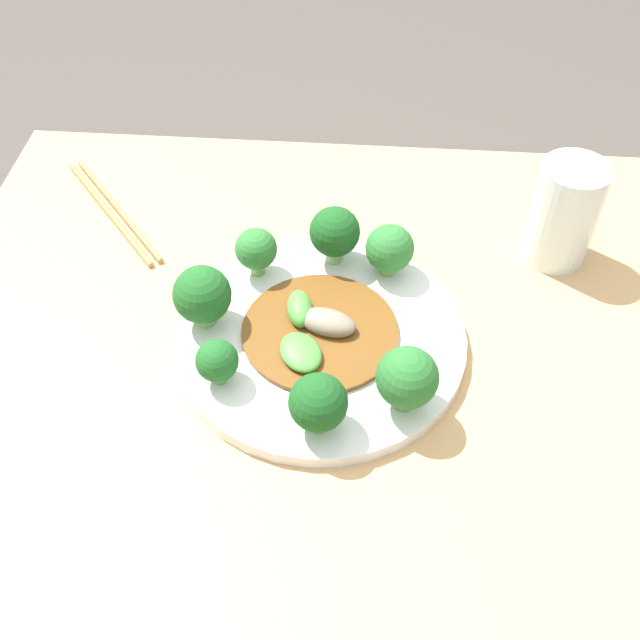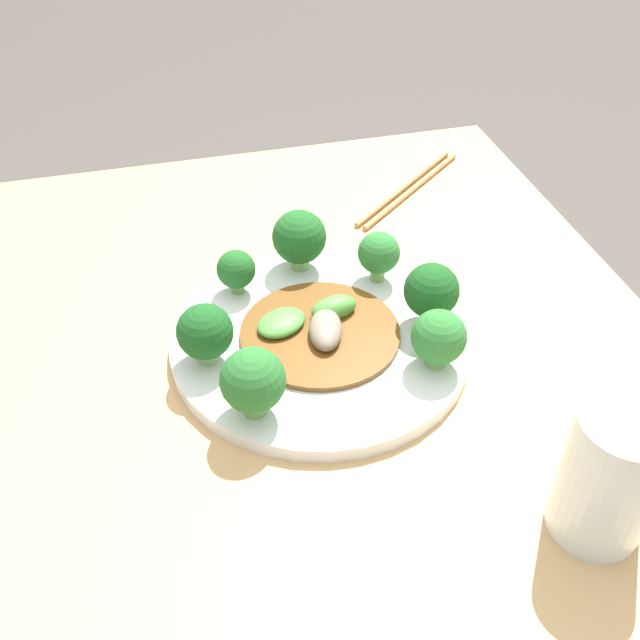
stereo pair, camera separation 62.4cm
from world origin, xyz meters
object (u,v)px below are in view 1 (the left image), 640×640
object	(u,v)px
broccoli_north	(331,232)
broccoli_northeast	(390,249)
chopsticks	(113,210)
broccoli_southeast	(407,378)
drinking_glass	(564,213)
broccoli_southwest	(217,361)
plate	(320,338)
broccoli_west	(202,295)
broccoli_northwest	(256,250)
stirfry_center	(317,330)
broccoli_south	(316,403)

from	to	relation	value
broccoli_north	broccoli_northeast	xyz separation A→B (m)	(0.06, -0.02, -0.01)
broccoli_northeast	chopsticks	world-z (taller)	broccoli_northeast
broccoli_southeast	drinking_glass	world-z (taller)	drinking_glass
broccoli_southeast	broccoli_southwest	world-z (taller)	broccoli_southeast
plate	broccoli_northeast	world-z (taller)	broccoli_northeast
broccoli_west	chopsticks	xyz separation A→B (m)	(-0.15, 0.18, -0.05)
broccoli_northwest	stirfry_center	bearing A→B (deg)	-49.88
stirfry_center	drinking_glass	size ratio (longest dim) A/B	1.32
broccoli_southwest	chopsticks	xyz separation A→B (m)	(-0.18, 0.26, -0.04)
chopsticks	broccoli_northeast	bearing A→B (deg)	-15.67
broccoli_southeast	broccoli_northeast	world-z (taller)	broccoli_southeast
broccoli_north	drinking_glass	size ratio (longest dim) A/B	0.56
broccoli_northeast	chopsticks	bearing A→B (deg)	164.33
broccoli_southwest	broccoli_west	bearing A→B (deg)	109.77
plate	broccoli_northeast	xyz separation A→B (m)	(0.07, 0.10, 0.04)
broccoli_northeast	drinking_glass	size ratio (longest dim) A/B	0.50
broccoli_southwest	chopsticks	distance (m)	0.31
broccoli_northeast	broccoli_southwest	xyz separation A→B (m)	(-0.16, -0.16, -0.01)
broccoli_south	stirfry_center	size ratio (longest dim) A/B	0.39
broccoli_south	drinking_glass	world-z (taller)	drinking_glass
plate	stirfry_center	bearing A→B (deg)	-156.18
broccoli_southwest	stirfry_center	world-z (taller)	broccoli_southwest
broccoli_southeast	chopsticks	xyz separation A→B (m)	(-0.35, 0.27, -0.05)
broccoli_north	chopsticks	xyz separation A→B (m)	(-0.27, 0.08, -0.05)
broccoli_west	chopsticks	bearing A→B (deg)	129.32
broccoli_southeast	broccoli_northeast	size ratio (longest dim) A/B	1.13
broccoli_northeast	chopsticks	xyz separation A→B (m)	(-0.34, 0.09, -0.05)
broccoli_north	broccoli_northwest	xyz separation A→B (m)	(-0.08, -0.03, -0.01)
plate	stirfry_center	xyz separation A→B (m)	(-0.00, -0.00, 0.01)
broccoli_northwest	broccoli_southwest	world-z (taller)	broccoli_northwest
stirfry_center	chopsticks	distance (m)	0.33
broccoli_south	chopsticks	size ratio (longest dim) A/B	0.33
broccoli_southwest	broccoli_south	world-z (taller)	broccoli_south
broccoli_south	broccoli_northeast	bearing A→B (deg)	73.57
plate	broccoli_south	bearing A→B (deg)	-87.22
drinking_glass	broccoli_north	bearing A→B (deg)	-169.88
broccoli_southeast	broccoli_south	xyz separation A→B (m)	(-0.08, -0.03, -0.00)
broccoli_southwest	broccoli_west	size ratio (longest dim) A/B	0.72
broccoli_southeast	stirfry_center	world-z (taller)	broccoli_southeast
broccoli_south	broccoli_west	xyz separation A→B (m)	(-0.12, 0.12, 0.00)
broccoli_southwest	broccoli_west	distance (m)	0.08
stirfry_center	drinking_glass	xyz separation A→B (m)	(0.26, 0.16, 0.04)
broccoli_north	broccoli_southeast	world-z (taller)	same
broccoli_southwest	stirfry_center	distance (m)	0.11
broccoli_northeast	broccoli_west	size ratio (longest dim) A/B	0.88
broccoli_northeast	drinking_glass	distance (m)	0.20
broccoli_west	chopsticks	size ratio (longest dim) A/B	0.36
broccoli_northwest	broccoli_west	size ratio (longest dim) A/B	0.83
broccoli_northeast	stirfry_center	bearing A→B (deg)	-125.69
broccoli_southwest	broccoli_south	size ratio (longest dim) A/B	0.79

